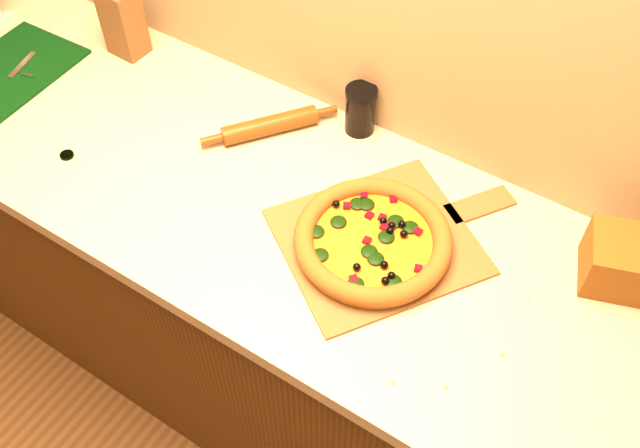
{
  "coord_description": "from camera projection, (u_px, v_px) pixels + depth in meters",
  "views": [
    {
      "loc": [
        0.59,
        0.6,
        2.1
      ],
      "look_at": [
        0.09,
        1.38,
        0.96
      ],
      "focal_mm": 40.0,
      "sensor_mm": 36.0,
      "label": 1
    }
  ],
  "objects": [
    {
      "name": "pizza",
      "position": [
        373.0,
        240.0,
        1.48
      ],
      "size": [
        0.33,
        0.33,
        0.05
      ],
      "color": "#BC702F",
      "rests_on": "pizza_peel"
    },
    {
      "name": "cutting_board",
      "position": [
        8.0,
        72.0,
        1.85
      ],
      "size": [
        0.28,
        0.36,
        0.03
      ],
      "rotation": [
        0.0,
        0.0,
        0.03
      ],
      "color": "black",
      "rests_on": "countertop"
    },
    {
      "name": "dark_jar",
      "position": [
        360.0,
        110.0,
        1.68
      ],
      "size": [
        0.08,
        0.08,
        0.12
      ],
      "color": "black",
      "rests_on": "countertop"
    },
    {
      "name": "paper_bag",
      "position": [
        123.0,
        21.0,
        1.84
      ],
      "size": [
        0.1,
        0.08,
        0.19
      ],
      "primitive_type": "cube",
      "rotation": [
        0.0,
        0.0,
        -0.04
      ],
      "color": "brown",
      "rests_on": "countertop"
    },
    {
      "name": "cabinet",
      "position": [
        301.0,
        320.0,
        1.93
      ],
      "size": [
        2.8,
        0.65,
        0.86
      ],
      "primitive_type": "cube",
      "color": "#4C2A10",
      "rests_on": "ground"
    },
    {
      "name": "bottle_cap",
      "position": [
        67.0,
        155.0,
        1.67
      ],
      "size": [
        0.04,
        0.04,
        0.01
      ],
      "primitive_type": "cylinder",
      "rotation": [
        0.0,
        0.0,
        -0.13
      ],
      "color": "black",
      "rests_on": "countertop"
    },
    {
      "name": "countertop",
      "position": [
        297.0,
        214.0,
        1.58
      ],
      "size": [
        2.84,
        0.68,
        0.04
      ],
      "primitive_type": "cube",
      "color": "beige",
      "rests_on": "cabinet"
    },
    {
      "name": "pizza_peel",
      "position": [
        384.0,
        239.0,
        1.51
      ],
      "size": [
        0.51,
        0.55,
        0.01
      ],
      "rotation": [
        0.0,
        0.0,
        -0.59
      ],
      "color": "brown",
      "rests_on": "countertop"
    },
    {
      "name": "rolling_pin",
      "position": [
        270.0,
        125.0,
        1.7
      ],
      "size": [
        0.22,
        0.28,
        0.05
      ],
      "rotation": [
        0.0,
        0.0,
        0.92
      ],
      "color": "#603810",
      "rests_on": "countertop"
    }
  ]
}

